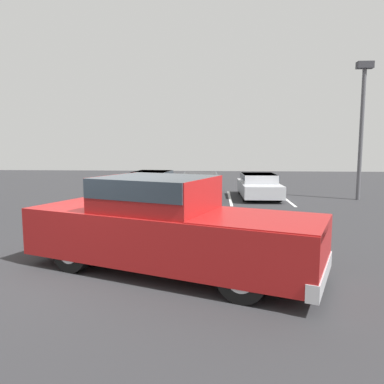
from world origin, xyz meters
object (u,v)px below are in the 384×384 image
pickup_truck (170,226)px  parked_sedan_c (259,185)px  parked_sedan_a (151,184)px  light_post (362,116)px  parked_sedan_b (200,184)px

pickup_truck → parked_sedan_c: 11.30m
pickup_truck → parked_sedan_a: pickup_truck is taller
parked_sedan_c → light_post: (4.53, -0.38, 3.21)m
parked_sedan_a → parked_sedan_b: size_ratio=0.90×
pickup_truck → parked_sedan_a: 10.94m
parked_sedan_c → light_post: size_ratio=0.69×
parked_sedan_b → pickup_truck: bearing=-2.5°
parked_sedan_b → light_post: 8.02m
pickup_truck → light_post: light_post is taller
parked_sedan_c → pickup_truck: bearing=-16.4°
pickup_truck → parked_sedan_a: size_ratio=1.41×
parked_sedan_a → light_post: bearing=94.8°
pickup_truck → parked_sedan_c: size_ratio=1.45×
light_post → pickup_truck: bearing=-125.2°
parked_sedan_a → light_post: (9.70, -0.16, 3.16)m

